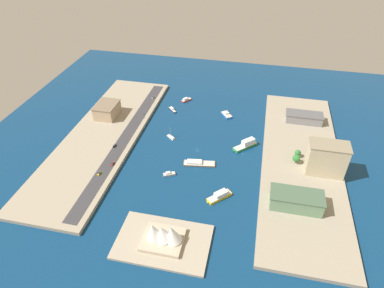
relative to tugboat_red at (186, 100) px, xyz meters
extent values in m
plane|color=navy|center=(-32.04, 90.67, -1.51)|extent=(440.00, 440.00, 0.00)
cube|color=#9E937F|center=(-129.55, 90.67, 0.17)|extent=(70.00, 240.00, 3.36)
cube|color=#9E937F|center=(65.48, 90.67, 0.17)|extent=(70.00, 240.00, 3.36)
cube|color=#A89E89|center=(-30.27, 203.17, -0.51)|extent=(66.53, 42.68, 2.00)
cube|color=#38383D|center=(41.40, 90.67, 1.93)|extent=(12.16, 228.00, 0.15)
cube|color=red|center=(-0.17, -0.21, -0.64)|extent=(11.51, 12.76, 1.73)
cone|color=red|center=(-4.47, -5.54, -0.64)|extent=(2.19, 2.19, 1.56)
cube|color=white|center=(0.75, 0.94, 1.41)|extent=(6.23, 6.57, 2.37)
cube|color=beige|center=(-0.17, -0.21, 0.27)|extent=(11.05, 12.25, 0.10)
cube|color=yellow|center=(-62.80, 151.01, -0.26)|extent=(19.90, 19.82, 2.49)
cone|color=yellow|center=(-54.65, 159.10, -0.26)|extent=(3.17, 3.17, 2.24)
cube|color=white|center=(-63.76, 150.06, 2.68)|extent=(11.63, 11.60, 3.39)
cube|color=beige|center=(-62.80, 151.01, 1.03)|extent=(19.11, 19.03, 0.10)
cube|color=white|center=(-2.00, 77.74, -0.93)|extent=(9.88, 8.98, 1.15)
cone|color=white|center=(2.18, 74.26, -0.93)|extent=(1.46, 1.46, 1.04)
cube|color=white|center=(-3.33, 78.86, 0.13)|extent=(5.85, 5.45, 0.97)
cube|color=beige|center=(-2.00, 77.74, -0.31)|extent=(9.48, 8.62, 0.10)
cylinder|color=silver|center=(-1.60, 77.42, 5.53)|extent=(0.24, 0.24, 11.78)
cube|color=brown|center=(-38.45, 112.51, -0.81)|extent=(29.96, 12.05, 1.39)
cone|color=brown|center=(-53.23, 110.34, -0.81)|extent=(1.42, 1.42, 1.25)
cube|color=white|center=(-34.04, 113.15, 0.87)|extent=(14.35, 8.16, 1.98)
cube|color=beige|center=(-38.45, 112.51, -0.07)|extent=(28.76, 11.57, 0.10)
cube|color=#1E284C|center=(10.54, 25.09, -0.87)|extent=(11.69, 12.07, 1.28)
cone|color=#1E284C|center=(5.59, 30.29, -0.87)|extent=(1.63, 1.63, 1.15)
cube|color=white|center=(11.30, 24.29, 0.73)|extent=(5.50, 5.59, 1.92)
cube|color=beige|center=(10.54, 25.09, -0.18)|extent=(11.23, 11.58, 0.10)
cube|color=#2D8C4C|center=(-77.26, 77.74, -0.21)|extent=(23.46, 23.36, 2.60)
cone|color=#2D8C4C|center=(-67.53, 87.40, -0.21)|extent=(3.31, 3.31, 2.34)
cube|color=white|center=(-79.75, 75.28, 3.73)|extent=(13.19, 13.15, 5.28)
cube|color=beige|center=(-77.26, 77.74, 1.14)|extent=(22.52, 22.43, 0.10)
cube|color=#999EA3|center=(-15.43, 132.86, -0.59)|extent=(11.15, 8.27, 1.83)
cone|color=#999EA3|center=(-20.55, 130.27, -0.59)|extent=(2.22, 2.22, 1.65)
cube|color=white|center=(-14.55, 133.30, 1.16)|extent=(4.81, 4.33, 1.67)
cube|color=beige|center=(-15.43, 132.86, 0.37)|extent=(10.71, 7.94, 0.10)
cube|color=blue|center=(-51.80, 23.00, -0.58)|extent=(14.68, 16.47, 1.86)
cone|color=blue|center=(-56.49, 29.53, -0.58)|extent=(2.33, 2.33, 1.67)
cube|color=white|center=(-51.10, 22.03, 1.37)|extent=(6.93, 7.06, 2.04)
cube|color=beige|center=(-51.80, 23.00, 0.40)|extent=(14.09, 15.81, 0.10)
cube|color=gray|center=(-134.29, 22.70, 6.29)|extent=(36.91, 16.10, 8.88)
cube|color=#59595C|center=(-134.29, 22.70, 11.13)|extent=(38.38, 16.75, 0.80)
cube|color=tan|center=(75.57, 56.29, 8.60)|extent=(21.24, 27.72, 13.48)
cube|color=#7C6B55|center=(75.57, 56.29, 15.74)|extent=(22.09, 28.83, 0.80)
cube|color=slate|center=(-122.21, 150.14, 7.76)|extent=(39.22, 18.61, 11.82)
cube|color=#47624A|center=(-122.21, 150.14, 14.07)|extent=(40.79, 19.35, 0.80)
cube|color=#C6B793|center=(-147.19, 103.25, 16.25)|extent=(31.73, 17.59, 28.80)
cube|color=gray|center=(-147.19, 103.25, 31.05)|extent=(33.00, 18.30, 0.80)
cylinder|color=black|center=(38.15, 131.62, 2.32)|extent=(0.25, 0.64, 0.64)
cylinder|color=black|center=(36.56, 131.61, 2.32)|extent=(0.25, 0.64, 0.64)
cylinder|color=black|center=(38.12, 135.20, 2.32)|extent=(0.25, 0.64, 0.64)
cylinder|color=black|center=(36.53, 135.19, 2.32)|extent=(0.25, 0.64, 0.64)
cube|color=red|center=(37.34, 133.40, 2.66)|extent=(1.82, 5.13, 0.87)
cube|color=#262D38|center=(37.34, 133.66, 3.40)|extent=(1.59, 2.87, 0.61)
cylinder|color=black|center=(40.10, 6.07, 2.32)|extent=(0.26, 0.64, 0.64)
cylinder|color=black|center=(38.57, 6.04, 2.32)|extent=(0.26, 0.64, 0.64)
cylinder|color=black|center=(40.06, 9.07, 2.32)|extent=(0.26, 0.64, 0.64)
cylinder|color=black|center=(38.52, 9.04, 2.32)|extent=(0.26, 0.64, 0.64)
cube|color=white|center=(39.31, 7.55, 2.64)|extent=(1.80, 4.32, 0.84)
cube|color=#262D38|center=(39.31, 7.77, 3.38)|extent=(1.56, 2.43, 0.63)
cylinder|color=black|center=(45.36, 109.53, 2.32)|extent=(0.26, 0.64, 0.64)
cylinder|color=black|center=(47.06, 109.51, 2.32)|extent=(0.26, 0.64, 0.64)
cylinder|color=black|center=(45.32, 106.21, 2.32)|extent=(0.26, 0.64, 0.64)
cylinder|color=black|center=(47.02, 106.20, 2.32)|extent=(0.26, 0.64, 0.64)
cube|color=black|center=(46.19, 107.86, 2.62)|extent=(1.95, 4.76, 0.78)
cube|color=#262D38|center=(46.19, 107.63, 3.28)|extent=(1.70, 2.67, 0.54)
cylinder|color=black|center=(42.67, 150.05, 2.32)|extent=(0.27, 0.65, 0.64)
cylinder|color=black|center=(44.24, 150.09, 2.32)|extent=(0.27, 0.65, 0.64)
cylinder|color=black|center=(42.76, 146.83, 2.32)|extent=(0.27, 0.65, 0.64)
cylinder|color=black|center=(44.34, 146.88, 2.32)|extent=(0.27, 0.65, 0.64)
cube|color=yellow|center=(43.50, 148.46, 2.67)|extent=(1.91, 4.64, 0.90)
cube|color=#262D38|center=(43.51, 148.23, 3.44)|extent=(1.64, 2.62, 0.63)
cylinder|color=black|center=(34.28, 53.29, 4.60)|extent=(0.18, 0.18, 5.50)
cube|color=black|center=(34.28, 53.29, 7.85)|extent=(0.36, 0.36, 1.00)
sphere|color=red|center=(34.28, 53.29, 8.20)|extent=(0.24, 0.24, 0.24)
sphere|color=yellow|center=(34.28, 53.29, 7.85)|extent=(0.24, 0.24, 0.24)
sphere|color=green|center=(34.28, 53.29, 7.50)|extent=(0.24, 0.24, 0.24)
cube|color=#BCAD93|center=(-30.27, 203.17, 1.99)|extent=(28.93, 24.99, 3.00)
cone|color=white|center=(-37.50, 203.17, 10.29)|extent=(13.53, 11.13, 15.48)
cone|color=white|center=(-30.27, 203.17, 9.24)|extent=(13.98, 12.29, 13.33)
cone|color=white|center=(-23.51, 203.17, 9.84)|extent=(12.39, 11.15, 13.76)
cylinder|color=brown|center=(-125.83, 86.71, 3.11)|extent=(0.50, 0.50, 2.52)
sphere|color=#2D7233|center=(-125.83, 86.71, 6.60)|extent=(5.58, 5.58, 5.58)
cylinder|color=brown|center=(-124.08, 96.54, 3.39)|extent=(0.50, 0.50, 3.08)
sphere|color=#2D7233|center=(-124.08, 96.54, 7.58)|extent=(6.63, 6.63, 6.63)
cylinder|color=brown|center=(-134.40, 103.86, 3.60)|extent=(0.50, 0.50, 3.50)
sphere|color=#2D7233|center=(-134.40, 103.86, 7.65)|extent=(5.75, 5.75, 5.75)
camera|label=1|loc=(-82.31, 345.42, 197.80)|focal=31.46mm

